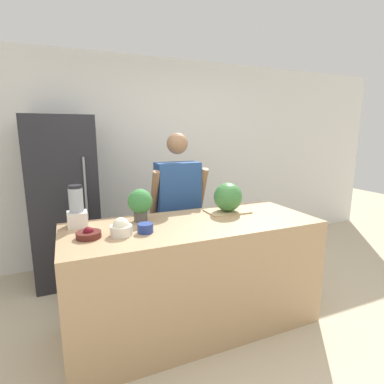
{
  "coord_description": "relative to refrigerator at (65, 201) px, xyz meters",
  "views": [
    {
      "loc": [
        -0.94,
        -1.76,
        1.67
      ],
      "look_at": [
        0.0,
        0.45,
        1.18
      ],
      "focal_mm": 28.0,
      "sensor_mm": 36.0,
      "label": 1
    }
  ],
  "objects": [
    {
      "name": "ground_plane",
      "position": [
        0.98,
        -1.77,
        -0.92
      ],
      "size": [
        14.0,
        14.0,
        0.0
      ],
      "primitive_type": "plane",
      "color": "beige"
    },
    {
      "name": "counter_island",
      "position": [
        0.98,
        -1.36,
        -0.45
      ],
      "size": [
        2.09,
        0.82,
        0.93
      ],
      "color": "tan",
      "rests_on": "ground_plane"
    },
    {
      "name": "wall_back",
      "position": [
        0.98,
        0.38,
        0.38
      ],
      "size": [
        8.0,
        0.06,
        2.6
      ],
      "color": "white",
      "rests_on": "ground_plane"
    },
    {
      "name": "bowl_cream",
      "position": [
        0.37,
        -1.44,
        0.07
      ],
      "size": [
        0.16,
        0.16,
        0.13
      ],
      "color": "white",
      "rests_on": "counter_island"
    },
    {
      "name": "blender",
      "position": [
        0.09,
        -1.09,
        0.15
      ],
      "size": [
        0.15,
        0.15,
        0.33
      ],
      "color": "silver",
      "rests_on": "counter_island"
    },
    {
      "name": "potted_plant",
      "position": [
        0.58,
        -1.13,
        0.17
      ],
      "size": [
        0.21,
        0.21,
        0.27
      ],
      "color": "#514C47",
      "rests_on": "counter_island"
    },
    {
      "name": "refrigerator",
      "position": [
        0.0,
        0.0,
        0.0
      ],
      "size": [
        0.68,
        0.7,
        1.84
      ],
      "color": "#232328",
      "rests_on": "ground_plane"
    },
    {
      "name": "bowl_small_blue",
      "position": [
        0.54,
        -1.45,
        0.05
      ],
      "size": [
        0.12,
        0.12,
        0.07
      ],
      "color": "navy",
      "rests_on": "counter_island"
    },
    {
      "name": "cutting_board",
      "position": [
        1.39,
        -1.17,
        0.02
      ],
      "size": [
        0.38,
        0.28,
        0.01
      ],
      "color": "tan",
      "rests_on": "counter_island"
    },
    {
      "name": "person",
      "position": [
        1.09,
        -0.67,
        -0.07
      ],
      "size": [
        0.59,
        0.26,
        1.66
      ],
      "color": "#4C608C",
      "rests_on": "ground_plane"
    },
    {
      "name": "watermelon",
      "position": [
        1.39,
        -1.19,
        0.16
      ],
      "size": [
        0.26,
        0.26,
        0.26
      ],
      "color": "#3D7F3D",
      "rests_on": "cutting_board"
    },
    {
      "name": "bowl_cherries",
      "position": [
        0.15,
        -1.4,
        0.04
      ],
      "size": [
        0.17,
        0.17,
        0.08
      ],
      "color": "#511E19",
      "rests_on": "counter_island"
    }
  ]
}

